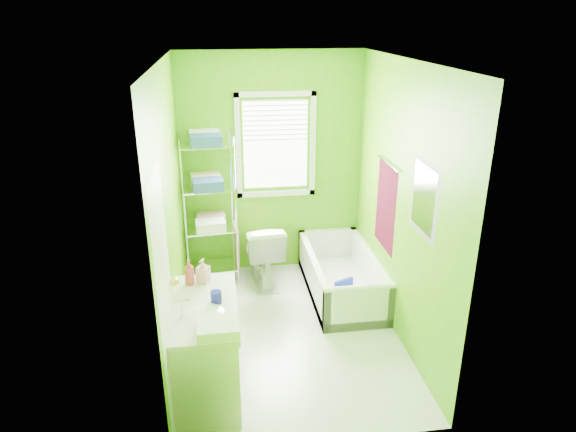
{
  "coord_description": "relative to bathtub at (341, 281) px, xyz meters",
  "views": [
    {
      "loc": [
        -0.62,
        -4.3,
        2.96
      ],
      "look_at": [
        0.03,
        0.25,
        1.14
      ],
      "focal_mm": 32.0,
      "sensor_mm": 36.0,
      "label": 1
    }
  ],
  "objects": [
    {
      "name": "window",
      "position": [
        -0.64,
        0.77,
        1.46
      ],
      "size": [
        0.92,
        0.05,
        1.22
      ],
      "color": "white",
      "rests_on": "ground"
    },
    {
      "name": "bathtub",
      "position": [
        0.0,
        0.0,
        0.0
      ],
      "size": [
        0.72,
        1.54,
        0.5
      ],
      "color": "white",
      "rests_on": "ground"
    },
    {
      "name": "toilet",
      "position": [
        -0.85,
        0.39,
        0.22
      ],
      "size": [
        0.48,
        0.78,
        0.77
      ],
      "primitive_type": "imported",
      "rotation": [
        0.0,
        0.0,
        3.21
      ],
      "color": "white",
      "rests_on": "ground"
    },
    {
      "name": "wire_shelf_unit",
      "position": [
        -1.41,
        0.56,
        0.93
      ],
      "size": [
        0.62,
        0.5,
        1.77
      ],
      "color": "silver",
      "rests_on": "ground"
    },
    {
      "name": "vanity",
      "position": [
        -1.48,
        -1.37,
        0.27
      ],
      "size": [
        0.54,
        1.06,
        1.02
      ],
      "color": "white",
      "rests_on": "ground"
    },
    {
      "name": "room_envelope",
      "position": [
        -0.69,
        -0.65,
        1.39
      ],
      "size": [
        2.14,
        2.94,
        2.62
      ],
      "color": "#4B9507",
      "rests_on": "ground"
    },
    {
      "name": "door",
      "position": [
        -1.73,
        -1.65,
        0.84
      ],
      "size": [
        0.09,
        0.8,
        2.0
      ],
      "color": "white",
      "rests_on": "ground"
    },
    {
      "name": "ground",
      "position": [
        -0.69,
        -0.65,
        -0.16
      ],
      "size": [
        2.9,
        2.9,
        0.0
      ],
      "primitive_type": "plane",
      "color": "silver",
      "rests_on": "ground"
    },
    {
      "name": "right_wall_decor",
      "position": [
        0.35,
        -0.67,
        1.16
      ],
      "size": [
        0.04,
        1.48,
        1.17
      ],
      "color": "#46081B",
      "rests_on": "ground"
    }
  ]
}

